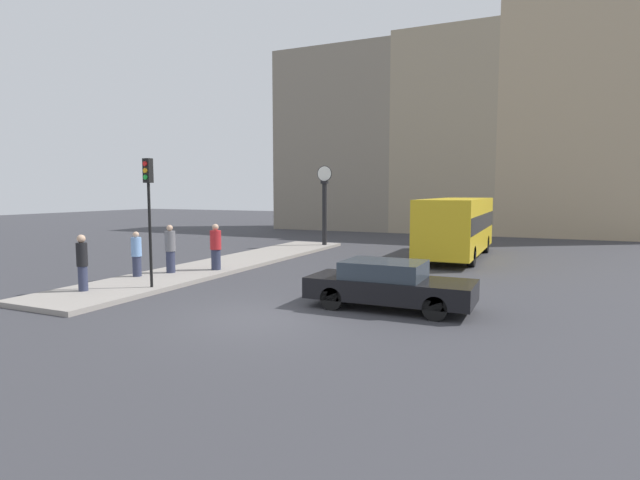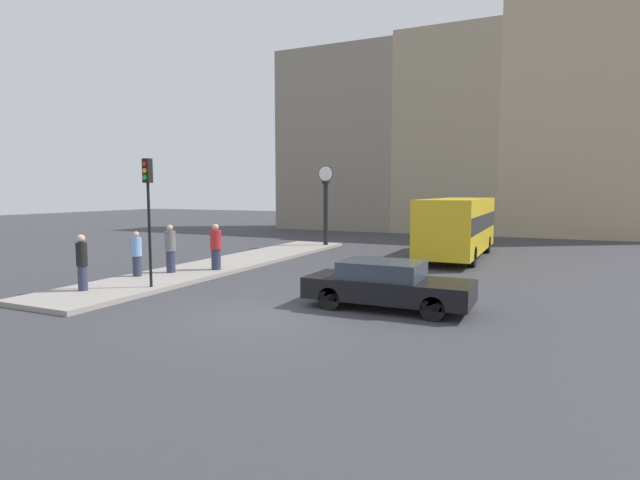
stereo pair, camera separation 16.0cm
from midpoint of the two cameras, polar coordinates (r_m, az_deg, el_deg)
name	(u,v)px [view 1 (the left image)]	position (r m, az deg, el deg)	size (l,w,h in m)	color
ground_plane	(260,318)	(12.93, -7.28, -8.82)	(120.00, 120.00, 0.00)	#38383D
sidewalk_corner	(229,264)	(22.08, -10.54, -2.66)	(2.98, 18.51, 0.15)	gray
building_row	(462,130)	(40.37, 15.77, 11.96)	(29.34, 5.00, 16.68)	gray
sedan_car	(389,284)	(13.80, 7.51, -5.05)	(4.49, 1.78, 1.31)	black
bus_distant	(457,224)	(24.82, 15.20, 1.75)	(2.44, 8.66, 2.85)	gold
traffic_light_near	(149,196)	(16.67, -19.25, 4.77)	(0.26, 0.24, 4.08)	black
street_clock	(324,204)	(28.42, 0.36, 4.12)	(0.89, 0.34, 4.50)	black
pedestrian_red_top	(216,247)	(19.88, -12.06, -0.81)	(0.43, 0.43, 1.79)	#2D334C
pedestrian_grey_jacket	(170,249)	(19.58, -16.96, -0.98)	(0.39, 0.39, 1.80)	#2D334C
pedestrian_black_jacket	(82,262)	(16.98, -25.78, -2.31)	(0.33, 0.33, 1.74)	#2D334C
pedestrian_blue_stripe	(137,254)	(19.13, -20.46, -1.53)	(0.36, 0.36, 1.62)	#2D334C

